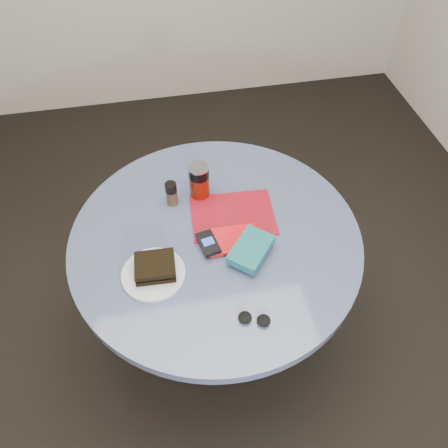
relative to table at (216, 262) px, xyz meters
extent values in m
plane|color=black|center=(0.00, 0.00, -0.59)|extent=(4.00, 4.00, 0.00)
cylinder|color=black|center=(0.00, 0.00, -0.57)|extent=(0.48, 0.48, 0.03)
cylinder|color=black|center=(0.00, 0.00, -0.22)|extent=(0.11, 0.11, 0.68)
cylinder|color=#3F4968|center=(0.00, 0.00, 0.14)|extent=(1.00, 1.00, 0.04)
cylinder|color=silver|center=(-0.22, -0.13, 0.17)|extent=(0.21, 0.21, 0.01)
cube|color=black|center=(-0.21, -0.12, 0.18)|extent=(0.13, 0.11, 0.02)
cube|color=#362614|center=(-0.21, -0.12, 0.20)|extent=(0.11, 0.10, 0.01)
cube|color=black|center=(-0.21, -0.12, 0.21)|extent=(0.13, 0.11, 0.02)
cylinder|color=maroon|center=(-0.02, 0.20, 0.21)|extent=(0.09, 0.09, 0.09)
cylinder|color=black|center=(-0.02, 0.20, 0.28)|extent=(0.09, 0.09, 0.04)
cylinder|color=silver|center=(-0.02, 0.20, 0.30)|extent=(0.09, 0.09, 0.01)
cylinder|color=#422F1C|center=(-0.13, 0.18, 0.19)|extent=(0.05, 0.05, 0.06)
cylinder|color=black|center=(-0.13, 0.18, 0.24)|extent=(0.05, 0.05, 0.03)
cube|color=maroon|center=(0.08, 0.07, 0.17)|extent=(0.30, 0.24, 0.01)
cube|color=red|center=(0.05, -0.04, 0.18)|extent=(0.17, 0.12, 0.01)
cube|color=#13565D|center=(0.10, -0.11, 0.20)|extent=(0.18, 0.19, 0.03)
cube|color=black|center=(-0.03, -0.05, 0.19)|extent=(0.07, 0.11, 0.02)
cube|color=#2443B5|center=(-0.03, -0.05, 0.20)|extent=(0.04, 0.04, 0.00)
ellipsoid|color=black|center=(0.03, -0.33, 0.17)|extent=(0.05, 0.05, 0.02)
ellipsoid|color=black|center=(0.08, -0.35, 0.17)|extent=(0.05, 0.05, 0.02)
camera|label=1|loc=(-0.15, -0.93, 1.33)|focal=35.00mm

